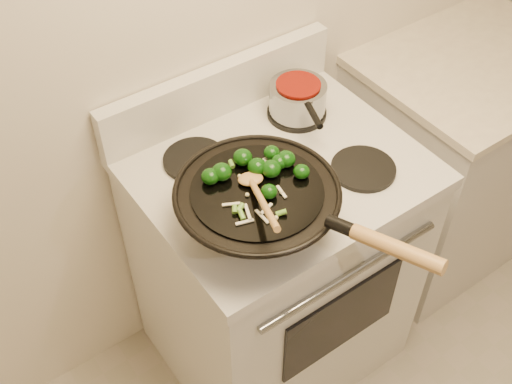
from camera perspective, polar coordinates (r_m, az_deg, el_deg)
stove at (r=2.13m, az=1.66°, el=-6.42°), size 0.78×0.67×1.08m
counter_unit at (r=2.61m, az=17.05°, el=2.91°), size 0.77×0.62×0.91m
wok at (r=1.57m, az=0.25°, el=-1.28°), size 0.41×0.66×0.20m
stirfry at (r=1.56m, az=0.17°, el=2.13°), size 0.24×0.23×0.04m
wooden_spoon at (r=1.47m, az=0.14°, el=-0.04°), size 0.14×0.27×0.11m
saucepan at (r=1.92m, az=3.73°, el=8.33°), size 0.17×0.27×0.10m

